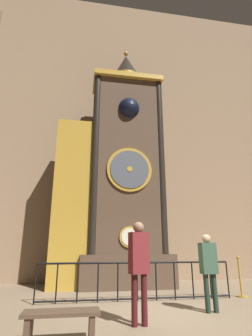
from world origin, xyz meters
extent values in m
plane|color=#847056|center=(0.00, 0.00, 0.00)|extent=(28.00, 28.00, 0.00)
cube|color=#997A5B|center=(0.00, 5.30, 6.81)|extent=(24.00, 0.30, 13.63)
cube|color=brown|center=(-0.31, 3.79, 0.54)|extent=(3.18, 1.61, 1.07)
cube|color=brown|center=(-0.31, 3.79, 4.49)|extent=(2.54, 1.40, 6.83)
cube|color=gold|center=(-0.31, 3.69, 7.81)|extent=(2.75, 1.54, 0.20)
cylinder|color=gold|center=(-0.31, 3.06, 1.62)|extent=(0.69, 0.05, 0.69)
cylinder|color=silver|center=(-0.31, 3.03, 1.62)|extent=(0.56, 0.03, 0.56)
cylinder|color=gold|center=(-0.31, 3.06, 3.94)|extent=(1.61, 0.07, 1.61)
cylinder|color=#4C515B|center=(-0.31, 3.02, 3.94)|extent=(1.39, 0.04, 1.39)
cylinder|color=gold|center=(-0.31, 3.00, 3.94)|extent=(0.19, 0.03, 0.19)
cube|color=#30241B|center=(-0.31, 3.58, 6.40)|extent=(1.04, 0.42, 1.04)
sphere|color=black|center=(-0.31, 3.17, 6.40)|extent=(0.83, 0.83, 0.83)
cylinder|color=black|center=(-1.53, 3.17, 4.49)|extent=(0.27, 0.27, 6.83)
cylinder|color=black|center=(0.90, 3.17, 4.49)|extent=(0.27, 0.27, 6.83)
cylinder|color=gold|center=(-0.31, 3.79, 8.06)|extent=(1.20, 1.20, 0.30)
cone|color=black|center=(-0.31, 3.79, 8.78)|extent=(1.14, 1.14, 1.15)
sphere|color=gold|center=(-0.31, 3.79, 9.47)|extent=(0.20, 0.20, 0.20)
cube|color=#4C3828|center=(-2.26, 3.84, 2.89)|extent=(1.25, 1.19, 5.77)
cube|color=gold|center=(-2.26, 3.23, 2.89)|extent=(1.31, 0.06, 5.77)
cylinder|color=black|center=(-2.95, 1.44, 0.47)|extent=(0.04, 0.04, 0.94)
cylinder|color=black|center=(-2.44, 1.44, 0.47)|extent=(0.04, 0.04, 0.94)
cylinder|color=black|center=(-1.94, 1.44, 0.47)|extent=(0.04, 0.04, 0.94)
cylinder|color=black|center=(-1.43, 1.44, 0.47)|extent=(0.04, 0.04, 0.94)
cylinder|color=black|center=(-0.93, 1.44, 0.47)|extent=(0.04, 0.04, 0.94)
cylinder|color=black|center=(-0.42, 1.44, 0.47)|extent=(0.04, 0.04, 0.94)
cylinder|color=black|center=(0.09, 1.44, 0.47)|extent=(0.04, 0.04, 0.94)
cylinder|color=black|center=(0.59, 1.44, 0.47)|extent=(0.04, 0.04, 0.94)
cylinder|color=black|center=(1.10, 1.44, 0.47)|extent=(0.04, 0.04, 0.94)
cylinder|color=black|center=(1.60, 1.44, 0.47)|extent=(0.04, 0.04, 0.94)
cylinder|color=black|center=(2.11, 1.44, 0.47)|extent=(0.04, 0.04, 0.94)
cylinder|color=black|center=(-0.42, 1.44, 0.92)|extent=(5.06, 0.05, 0.05)
cylinder|color=black|center=(-0.42, 1.44, 0.06)|extent=(5.06, 0.04, 0.04)
cylinder|color=#461518|center=(-0.92, -0.67, 0.43)|extent=(0.11, 0.11, 0.85)
cylinder|color=#461518|center=(-0.74, -0.67, 0.43)|extent=(0.11, 0.11, 0.85)
cube|color=maroon|center=(-0.83, -0.67, 1.22)|extent=(0.38, 0.29, 0.74)
sphere|color=#8C664C|center=(-0.83, -0.67, 1.69)|extent=(0.21, 0.21, 0.21)
cylinder|color=#213427|center=(0.80, 0.01, 0.38)|extent=(0.11, 0.11, 0.76)
cylinder|color=#213427|center=(0.98, 0.01, 0.38)|extent=(0.11, 0.11, 0.76)
cube|color=#385642|center=(0.89, 0.01, 1.09)|extent=(0.34, 0.22, 0.65)
sphere|color=tan|center=(0.89, 0.01, 1.50)|extent=(0.19, 0.19, 0.19)
cylinder|color=#B28E33|center=(2.52, 1.50, 0.02)|extent=(0.28, 0.28, 0.04)
cylinder|color=#B28E33|center=(2.52, 1.50, 0.49)|extent=(0.06, 0.06, 0.99)
sphere|color=#B28E33|center=(2.52, 1.50, 1.02)|extent=(0.09, 0.09, 0.09)
cube|color=brown|center=(-2.14, -1.35, 0.41)|extent=(1.11, 0.40, 0.05)
cube|color=brown|center=(-2.59, -1.35, 0.20)|extent=(0.08, 0.36, 0.39)
cube|color=brown|center=(-1.70, -1.35, 0.20)|extent=(0.08, 0.36, 0.39)
camera|label=1|loc=(-1.93, -5.71, 1.35)|focal=28.00mm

